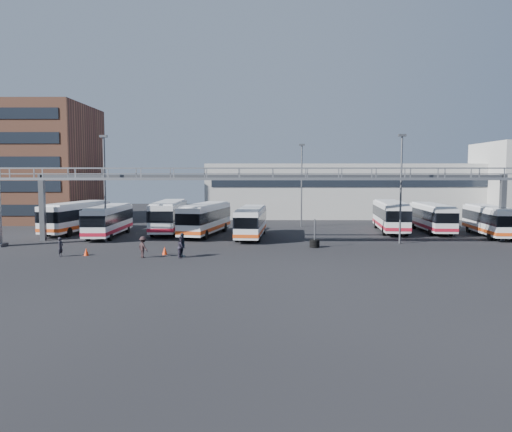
{
  "coord_description": "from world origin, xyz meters",
  "views": [
    {
      "loc": [
        -1.18,
        -39.59,
        6.55
      ],
      "look_at": [
        -1.51,
        6.0,
        2.69
      ],
      "focal_mm": 35.0,
      "sensor_mm": 36.0,
      "label": 1
    }
  ],
  "objects_px": {
    "light_pole_left": "(105,182)",
    "light_pole_mid": "(401,183)",
    "pedestrian_b": "(182,247)",
    "cone_right": "(165,250)",
    "light_pole_back": "(302,181)",
    "bus_3": "(205,218)",
    "bus_9": "(490,220)",
    "pedestrian_c": "(143,247)",
    "bus_1": "(109,219)",
    "cone_left": "(86,252)",
    "bus_7": "(390,215)",
    "bus_2": "(169,215)",
    "bus_8": "(432,217)",
    "bus_4": "(251,221)",
    "bus_0": "(76,216)",
    "tire_stack": "(315,243)",
    "pedestrian_a": "(61,247)",
    "pedestrian_d": "(182,245)"
  },
  "relations": [
    {
      "from": "bus_1",
      "to": "bus_2",
      "type": "xyz_separation_m",
      "value": [
        5.68,
        3.47,
        0.15
      ]
    },
    {
      "from": "bus_8",
      "to": "light_pole_mid",
      "type": "bearing_deg",
      "value": -120.99
    },
    {
      "from": "light_pole_back",
      "to": "bus_9",
      "type": "height_order",
      "value": "light_pole_back"
    },
    {
      "from": "bus_0",
      "to": "bus_9",
      "type": "height_order",
      "value": "bus_0"
    },
    {
      "from": "bus_0",
      "to": "pedestrian_b",
      "type": "relative_size",
      "value": 6.74
    },
    {
      "from": "light_pole_mid",
      "to": "bus_8",
      "type": "xyz_separation_m",
      "value": [
        6.21,
        9.36,
        -3.97
      ]
    },
    {
      "from": "bus_1",
      "to": "cone_left",
      "type": "distance_m",
      "value": 12.5
    },
    {
      "from": "bus_7",
      "to": "light_pole_back",
      "type": "bearing_deg",
      "value": 156.95
    },
    {
      "from": "light_pole_mid",
      "to": "pedestrian_d",
      "type": "xyz_separation_m",
      "value": [
        -19.27,
        -7.72,
        -4.78
      ]
    },
    {
      "from": "cone_right",
      "to": "bus_7",
      "type": "bearing_deg",
      "value": 35.6
    },
    {
      "from": "bus_8",
      "to": "pedestrian_d",
      "type": "height_order",
      "value": "bus_8"
    },
    {
      "from": "light_pole_back",
      "to": "bus_3",
      "type": "bearing_deg",
      "value": -141.73
    },
    {
      "from": "bus_4",
      "to": "cone_right",
      "type": "height_order",
      "value": "bus_4"
    },
    {
      "from": "bus_1",
      "to": "cone_right",
      "type": "relative_size",
      "value": 16.22
    },
    {
      "from": "bus_0",
      "to": "bus_9",
      "type": "relative_size",
      "value": 1.08
    },
    {
      "from": "pedestrian_d",
      "to": "cone_right",
      "type": "distance_m",
      "value": 2.12
    },
    {
      "from": "bus_2",
      "to": "pedestrian_c",
      "type": "bearing_deg",
      "value": -87.9
    },
    {
      "from": "bus_1",
      "to": "bus_9",
      "type": "bearing_deg",
      "value": -0.03
    },
    {
      "from": "bus_2",
      "to": "pedestrian_a",
      "type": "xyz_separation_m",
      "value": [
        -5.68,
        -16.23,
        -1.17
      ]
    },
    {
      "from": "light_pole_mid",
      "to": "cone_right",
      "type": "xyz_separation_m",
      "value": [
        -20.9,
        -6.5,
        -5.4
      ]
    },
    {
      "from": "light_pole_mid",
      "to": "bus_0",
      "type": "distance_m",
      "value": 34.8
    },
    {
      "from": "bus_1",
      "to": "bus_4",
      "type": "distance_m",
      "value": 14.96
    },
    {
      "from": "light_pole_back",
      "to": "pedestrian_a",
      "type": "xyz_separation_m",
      "value": [
        -20.97,
        -22.56,
        -4.95
      ]
    },
    {
      "from": "light_pole_back",
      "to": "bus_7",
      "type": "height_order",
      "value": "light_pole_back"
    },
    {
      "from": "cone_left",
      "to": "bus_7",
      "type": "bearing_deg",
      "value": 30.16
    },
    {
      "from": "light_pole_left",
      "to": "light_pole_mid",
      "type": "relative_size",
      "value": 1.0
    },
    {
      "from": "light_pole_mid",
      "to": "pedestrian_c",
      "type": "distance_m",
      "value": 24.2
    },
    {
      "from": "bus_1",
      "to": "bus_7",
      "type": "distance_m",
      "value": 30.9
    },
    {
      "from": "light_pole_back",
      "to": "pedestrian_b",
      "type": "bearing_deg",
      "value": -116.11
    },
    {
      "from": "light_pole_back",
      "to": "pedestrian_d",
      "type": "distance_m",
      "value": 25.81
    },
    {
      "from": "bus_2",
      "to": "tire_stack",
      "type": "distance_m",
      "value": 18.78
    },
    {
      "from": "pedestrian_d",
      "to": "bus_9",
      "type": "bearing_deg",
      "value": -82.29
    },
    {
      "from": "bus_7",
      "to": "light_pole_left",
      "type": "bearing_deg",
      "value": -157.56
    },
    {
      "from": "bus_3",
      "to": "tire_stack",
      "type": "xyz_separation_m",
      "value": [
        10.71,
        -8.83,
        -1.45
      ]
    },
    {
      "from": "bus_1",
      "to": "bus_7",
      "type": "bearing_deg",
      "value": 7.61
    },
    {
      "from": "bus_2",
      "to": "bus_3",
      "type": "xyz_separation_m",
      "value": [
        4.31,
        -2.33,
        -0.07
      ]
    },
    {
      "from": "cone_right",
      "to": "tire_stack",
      "type": "distance_m",
      "value": 13.24
    },
    {
      "from": "light_pole_back",
      "to": "bus_1",
      "type": "bearing_deg",
      "value": -154.94
    },
    {
      "from": "bus_7",
      "to": "pedestrian_a",
      "type": "distance_m",
      "value": 35.09
    },
    {
      "from": "bus_3",
      "to": "bus_8",
      "type": "bearing_deg",
      "value": 18.33
    },
    {
      "from": "cone_left",
      "to": "tire_stack",
      "type": "relative_size",
      "value": 0.25
    },
    {
      "from": "light_pole_back",
      "to": "bus_1",
      "type": "relative_size",
      "value": 0.96
    },
    {
      "from": "bus_7",
      "to": "cone_right",
      "type": "xyz_separation_m",
      "value": [
        -22.51,
        -16.12,
        -1.58
      ]
    },
    {
      "from": "cone_right",
      "to": "pedestrian_a",
      "type": "bearing_deg",
      "value": -172.55
    },
    {
      "from": "pedestrian_b",
      "to": "bus_7",
      "type": "bearing_deg",
      "value": -43.64
    },
    {
      "from": "light_pole_back",
      "to": "pedestrian_b",
      "type": "distance_m",
      "value": 26.09
    },
    {
      "from": "bus_1",
      "to": "tire_stack",
      "type": "xyz_separation_m",
      "value": [
        20.7,
        -7.7,
        -1.36
      ]
    },
    {
      "from": "pedestrian_b",
      "to": "cone_right",
      "type": "xyz_separation_m",
      "value": [
        -1.62,
        1.51,
        -0.52
      ]
    },
    {
      "from": "bus_8",
      "to": "bus_4",
      "type": "bearing_deg",
      "value": -162.99
    },
    {
      "from": "pedestrian_b",
      "to": "cone_left",
      "type": "height_order",
      "value": "pedestrian_b"
    }
  ]
}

